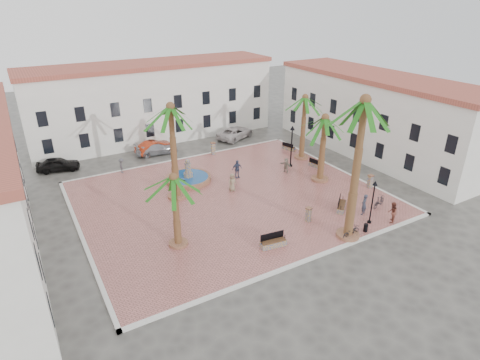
{
  "coord_description": "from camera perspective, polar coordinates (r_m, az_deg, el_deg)",
  "views": [
    {
      "loc": [
        -15.47,
        -28.57,
        16.84
      ],
      "look_at": [
        1.0,
        0.0,
        1.6
      ],
      "focal_mm": 30.0,
      "sensor_mm": 36.0,
      "label": 1
    }
  ],
  "objects": [
    {
      "name": "pedestrian_east",
      "position": [
        41.54,
        6.56,
        2.09
      ],
      "size": [
        0.8,
        1.49,
        1.53
      ],
      "primitive_type": "imported",
      "rotation": [
        0.0,
        0.0,
        -1.31
      ],
      "color": "gray",
      "rests_on": "plaza"
    },
    {
      "name": "kerb_e",
      "position": [
        43.68,
        13.77,
        1.49
      ],
      "size": [
        0.3,
        22.3,
        0.16
      ],
      "primitive_type": "cube",
      "color": "silver",
      "rests_on": "ground"
    },
    {
      "name": "lamppost_s",
      "position": [
        33.0,
        18.45,
        -2.01
      ],
      "size": [
        0.4,
        0.4,
        3.72
      ],
      "color": "black",
      "rests_on": "plaza"
    },
    {
      "name": "pedestrian_north",
      "position": [
        42.92,
        -16.48,
        1.99
      ],
      "size": [
        0.72,
        1.08,
        1.57
      ],
      "primitive_type": "imported",
      "rotation": [
        0.0,
        0.0,
        1.43
      ],
      "color": "#4B4B50",
      "rests_on": "plaza"
    },
    {
      "name": "kerb_w",
      "position": [
        33.21,
        -21.61,
        -7.46
      ],
      "size": [
        0.3,
        22.3,
        0.16
      ],
      "primitive_type": "cube",
      "color": "silver",
      "rests_on": "ground"
    },
    {
      "name": "bench_ne",
      "position": [
        47.97,
        6.92,
        4.57
      ],
      "size": [
        0.98,
        1.74,
        0.88
      ],
      "rotation": [
        0.0,
        0.0,
        1.87
      ],
      "color": "gray",
      "rests_on": "plaza"
    },
    {
      "name": "pedestrian_fountain_a",
      "position": [
        37.28,
        -1.12,
        -0.33
      ],
      "size": [
        0.88,
        0.62,
        1.71
      ],
      "primitive_type": "imported",
      "rotation": [
        0.0,
        0.0,
        0.09
      ],
      "color": "#8B775D",
      "rests_on": "plaza"
    },
    {
      "name": "bench_s",
      "position": [
        29.62,
        4.75,
        -8.9
      ],
      "size": [
        2.03,
        0.84,
        1.04
      ],
      "rotation": [
        0.0,
        0.0,
        -0.13
      ],
      "color": "gray",
      "rests_on": "plaza"
    },
    {
      "name": "cyclist_a",
      "position": [
        34.84,
        17.22,
        -3.33
      ],
      "size": [
        0.78,
        0.66,
        1.83
      ],
      "primitive_type": "imported",
      "rotation": [
        0.0,
        0.0,
        3.54
      ],
      "color": "#2E3343",
      "rests_on": "plaza"
    },
    {
      "name": "palm_nw",
      "position": [
        34.17,
        -9.78,
        8.8
      ],
      "size": [
        5.4,
        5.4,
        8.77
      ],
      "color": "#A5694B",
      "rests_on": "plaza"
    },
    {
      "name": "bicycle_b",
      "position": [
        36.64,
        19.19,
        -2.88
      ],
      "size": [
        1.8,
        0.92,
        1.04
      ],
      "primitive_type": "imported",
      "rotation": [
        0.0,
        0.0,
        1.83
      ],
      "color": "black",
      "rests_on": "plaza"
    },
    {
      "name": "palm_ne",
      "position": [
        43.89,
        9.2,
        10.54
      ],
      "size": [
        4.96,
        4.96,
        7.26
      ],
      "color": "#A5694B",
      "rests_on": "plaza"
    },
    {
      "name": "kerb_n",
      "position": [
        45.67,
        -8.02,
        3.02
      ],
      "size": [
        26.3,
        0.3,
        0.16
      ],
      "primitive_type": "cube",
      "color": "silver",
      "rests_on": "ground"
    },
    {
      "name": "kerb_s",
      "position": [
        28.79,
        9.43,
        -11.19
      ],
      "size": [
        26.3,
        0.3,
        0.16
      ],
      "primitive_type": "cube",
      "color": "silver",
      "rests_on": "ground"
    },
    {
      "name": "building_east",
      "position": [
        48.41,
        18.85,
        8.74
      ],
      "size": [
        7.4,
        26.4,
        9.0
      ],
      "rotation": [
        0.0,
        0.0,
        1.57
      ],
      "color": "white",
      "rests_on": "ground"
    },
    {
      "name": "litter_bin",
      "position": [
        32.7,
        17.44,
        -6.5
      ],
      "size": [
        0.34,
        0.34,
        0.65
      ],
      "primitive_type": "cylinder",
      "color": "black",
      "rests_on": "plaza"
    },
    {
      "name": "car_black",
      "position": [
        46.16,
        -24.46,
        2.05
      ],
      "size": [
        4.52,
        2.57,
        1.45
      ],
      "primitive_type": "imported",
      "rotation": [
        0.0,
        0.0,
        1.36
      ],
      "color": "black",
      "rests_on": "ground"
    },
    {
      "name": "bollard_n",
      "position": [
        46.15,
        -3.85,
        4.53
      ],
      "size": [
        0.57,
        0.57,
        1.43
      ],
      "rotation": [
        0.0,
        0.0,
        -0.13
      ],
      "color": "gray",
      "rests_on": "plaza"
    },
    {
      "name": "car_silver",
      "position": [
        47.6,
        -11.81,
        4.45
      ],
      "size": [
        4.96,
        2.33,
        1.4
      ],
      "primitive_type": "imported",
      "rotation": [
        0.0,
        0.0,
        1.49
      ],
      "color": "#A3A3AB",
      "rests_on": "ground"
    },
    {
      "name": "bench_e",
      "position": [
        43.45,
        10.8,
        2.13
      ],
      "size": [
        0.83,
        1.81,
        0.92
      ],
      "rotation": [
        0.0,
        0.0,
        1.75
      ],
      "color": "gray",
      "rests_on": "plaza"
    },
    {
      "name": "bicycle_a",
      "position": [
        31.62,
        15.51,
        -7.09
      ],
      "size": [
        1.83,
        0.83,
        0.93
      ],
      "primitive_type": "imported",
      "rotation": [
        0.0,
        0.0,
        1.69
      ],
      "color": "black",
      "rests_on": "plaza"
    },
    {
      "name": "cyclist_b",
      "position": [
        34.39,
        20.83,
        -4.33
      ],
      "size": [
        1.09,
        1.04,
        1.78
      ],
      "primitive_type": "imported",
      "rotation": [
        0.0,
        0.0,
        3.72
      ],
      "color": "brown",
      "rests_on": "plaza"
    },
    {
      "name": "palm_s",
      "position": [
        28.13,
        17.15,
        8.76
      ],
      "size": [
        5.72,
        5.72,
        10.88
      ],
      "color": "#A5694B",
      "rests_on": "plaza"
    },
    {
      "name": "pedestrian_fountain_b",
      "position": [
        39.95,
        -0.42,
        1.58
      ],
      "size": [
        1.12,
        0.51,
        1.87
      ],
      "primitive_type": "imported",
      "rotation": [
        0.0,
        0.0,
        -0.05
      ],
      "color": "#394462",
      "rests_on": "plaza"
    },
    {
      "name": "fountain",
      "position": [
        39.86,
        -7.35,
        0.33
      ],
      "size": [
        4.45,
        4.45,
        2.3
      ],
      "color": "#A5694B",
      "rests_on": "plaza"
    },
    {
      "name": "lamppost_e",
      "position": [
        42.3,
        7.38,
        5.79
      ],
      "size": [
        0.49,
        0.49,
        4.5
      ],
      "color": "black",
      "rests_on": "plaza"
    },
    {
      "name": "bollard_se",
      "position": [
        32.85,
        9.71,
        -4.82
      ],
      "size": [
        0.54,
        0.54,
        1.25
      ],
      "rotation": [
        0.0,
        0.0,
        0.24
      ],
      "color": "gray",
      "rests_on": "plaza"
    },
    {
      "name": "palm_e",
      "position": [
        38.63,
        11.94,
        7.5
      ],
      "size": [
        5.44,
        5.44,
        6.77
      ],
      "color": "#A5694B",
      "rests_on": "plaza"
    },
    {
      "name": "car_white",
      "position": [
        51.89,
        -0.68,
        6.75
      ],
      "size": [
        6.01,
        4.53,
        1.52
      ],
      "primitive_type": "imported",
      "rotation": [
        0.0,
        0.0,
        1.99
      ],
      "color": "beige",
      "rests_on": "ground"
    },
    {
      "name": "building_north",
      "position": [
        52.38,
        -12.18,
        10.93
      ],
      "size": [
        30.4,
        7.4,
        9.5
      ],
      "color": "white",
      "rests_on": "ground"
    },
    {
      "name": "plaza",
      "position": [
        36.56,
        -1.36,
        -2.5
      ],
      "size": [
        26.0,
        22.0,
        0.15
      ],
      "primitive_type": "cube",
      "color": "#B76861",
      "rests_on": "ground"
    },
    {
      "name": "ground",
      "position": [
        36.59,
        -1.36,
        -2.6
      ],
      "size": [
        120.0,
        120.0,
        0.0
      ],
      "primitive_type": "plane",
      "color": "#56544F",
      "rests_on": "ground"
    },
    {
      "name": "car_red",
      "position": [
        47.97,
        -12.02,
        4.64
      ],
      "size": [
        4.76,
        2.56,
        1.49
      ],
      "primitive_type": "imported",
      "rotation": [
        0.0,
        0.0,
        1.8
      ],
      "color": "#AF3115",
      "rests_on": "ground"
    },
    {
      "name": "palm_sw",
      "position": [
        27.91,
        -9.36,
        -0.95
      ],
      "size": [
        4.59,
        4.59,
        5.75
      ],
      "color": "#A5694B",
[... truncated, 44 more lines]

